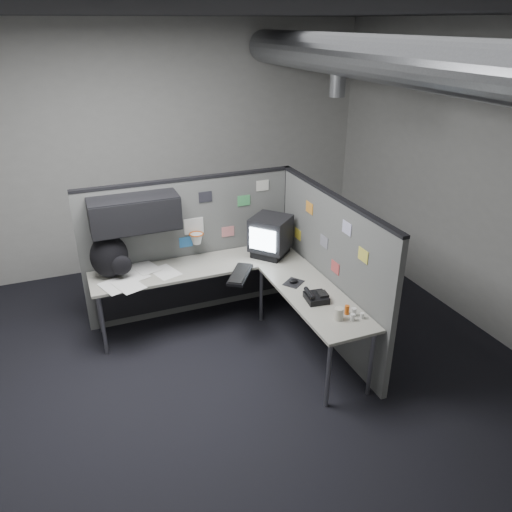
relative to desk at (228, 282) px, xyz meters
name	(u,v)px	position (x,y,z in m)	size (l,w,h in m)	color
room	(295,157)	(0.41, -0.70, 1.48)	(5.62, 5.62, 3.22)	black
partition_back	(177,237)	(-0.40, 0.53, 0.38)	(2.44, 0.42, 1.63)	#5B5D5B
partition_right	(329,269)	(0.95, -0.49, 0.21)	(0.07, 2.23, 1.63)	#5B5D5B
desk	(228,282)	(0.00, 0.00, 0.00)	(2.31, 2.11, 0.73)	#9E9C8E
monitor	(271,236)	(0.60, 0.24, 0.35)	(0.56, 0.56, 0.45)	black
keyboard	(240,274)	(0.10, -0.13, 0.14)	(0.41, 0.50, 0.04)	black
mouse	(294,282)	(0.55, -0.48, 0.13)	(0.26, 0.25, 0.04)	black
phone	(316,297)	(0.59, -0.87, 0.16)	(0.22, 0.24, 0.10)	black
bottles	(353,313)	(0.76, -1.25, 0.15)	(0.15, 0.16, 0.09)	silver
cup	(339,314)	(0.62, -1.24, 0.17)	(0.08, 0.08, 0.11)	beige
papers	(138,277)	(-0.91, 0.23, 0.13)	(0.87, 0.74, 0.02)	white
backpack	(110,257)	(-1.14, 0.35, 0.35)	(0.45, 0.41, 0.47)	black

